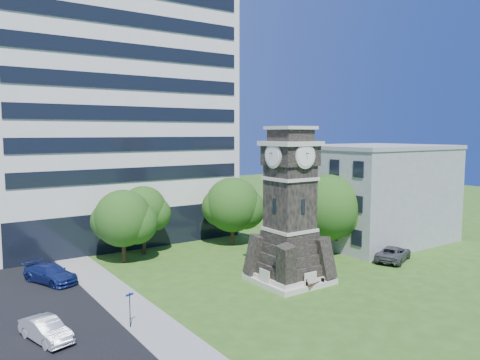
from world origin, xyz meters
TOP-DOWN VIEW (x-y plane):
  - ground at (0.00, 0.00)m, footprint 160.00×160.00m
  - sidewalk at (-9.50, 5.00)m, footprint 3.00×70.00m
  - clock_tower at (3.00, 2.00)m, footprint 5.40×5.40m
  - office_tall at (-3.20, 25.84)m, footprint 26.20×15.11m
  - office_low at (19.97, 8.00)m, footprint 15.20×12.20m
  - car_street_mid at (-15.29, 1.61)m, footprint 2.39×4.16m
  - car_street_north at (-12.68, 12.34)m, footprint 3.85×5.41m
  - car_east_lot at (14.76, 1.13)m, footprint 5.46×4.02m
  - park_bench at (3.34, -0.37)m, footprint 1.78×0.47m
  - street_sign at (-10.71, 0.57)m, footprint 0.53×0.05m
  - tree_nw at (-5.80, 14.57)m, footprint 5.67×5.15m
  - tree_nc at (-3.05, 16.44)m, footprint 4.86×4.42m
  - tree_ne at (6.09, 14.65)m, footprint 6.29×5.72m
  - tree_east at (11.61, 6.42)m, footprint 7.02×6.38m

SIDE VIEW (x-z plane):
  - ground at x=0.00m, z-range 0.00..0.00m
  - sidewalk at x=-9.50m, z-range 0.00..0.06m
  - park_bench at x=3.34m, z-range 0.03..0.95m
  - car_street_mid at x=-15.29m, z-range 0.00..1.30m
  - car_east_lot at x=14.76m, z-range 0.00..1.38m
  - car_street_north at x=-12.68m, z-range 0.00..1.45m
  - street_sign at x=-10.71m, z-range 0.28..2.49m
  - tree_nw at x=-5.80m, z-range 0.58..7.23m
  - tree_ne at x=6.09m, z-range 0.52..7.64m
  - tree_nc at x=-3.05m, z-range 0.92..7.55m
  - tree_east at x=11.61m, z-range 0.50..8.26m
  - office_low at x=19.97m, z-range 0.01..10.41m
  - clock_tower at x=3.00m, z-range -0.83..11.39m
  - office_tall at x=-3.20m, z-range -0.08..28.52m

